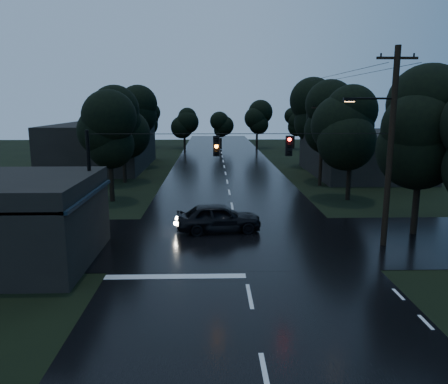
{
  "coord_description": "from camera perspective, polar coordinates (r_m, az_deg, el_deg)",
  "views": [
    {
      "loc": [
        -1.4,
        -10.53,
        7.25
      ],
      "look_at": [
        -0.76,
        13.06,
        2.46
      ],
      "focal_mm": 35.0,
      "sensor_mm": 36.0,
      "label": 1
    }
  ],
  "objects": [
    {
      "name": "anchor_pole_left",
      "position": [
        22.78,
        -17.05,
        0.2
      ],
      "size": [
        0.18,
        0.18,
        6.0
      ],
      "primitive_type": "cylinder",
      "color": "black",
      "rests_on": "ground"
    },
    {
      "name": "tree_left_c",
      "position": [
        51.31,
        -11.6,
        9.83
      ],
      "size": [
        4.48,
        4.48,
        9.44
      ],
      "color": "black",
      "rests_on": "ground"
    },
    {
      "name": "tree_right_c",
      "position": [
        51.85,
        11.57,
        10.26
      ],
      "size": [
        4.76,
        4.76,
        10.03
      ],
      "color": "black",
      "rests_on": "ground"
    },
    {
      "name": "building_far_left",
      "position": [
        52.29,
        -15.57,
        5.83
      ],
      "size": [
        10.0,
        16.0,
        5.0
      ],
      "primitive_type": "cube",
      "color": "black",
      "rests_on": "ground"
    },
    {
      "name": "building_far_right",
      "position": [
        47.39,
        17.49,
        4.81
      ],
      "size": [
        10.0,
        14.0,
        4.4
      ],
      "primitive_type": "cube",
      "color": "black",
      "rests_on": "ground"
    },
    {
      "name": "utility_pole_main",
      "position": [
        23.35,
        20.74,
        5.83
      ],
      "size": [
        3.5,
        0.3,
        10.0
      ],
      "color": "black",
      "rests_on": "ground"
    },
    {
      "name": "tree_corner_near",
      "position": [
        26.18,
        24.51,
        7.69
      ],
      "size": [
        4.48,
        4.48,
        9.44
      ],
      "color": "black",
      "rests_on": "ground"
    },
    {
      "name": "main_road",
      "position": [
        41.2,
        0.42,
        1.32
      ],
      "size": [
        12.0,
        120.0,
        0.02
      ],
      "primitive_type": "cube",
      "color": "black",
      "rests_on": "ground"
    },
    {
      "name": "tree_right_a",
      "position": [
        34.19,
        16.34,
        8.27
      ],
      "size": [
        4.2,
        4.2,
        8.85
      ],
      "color": "black",
      "rests_on": "ground"
    },
    {
      "name": "cross_street",
      "position": [
        23.71,
        1.93,
        -6.35
      ],
      "size": [
        60.0,
        9.0,
        0.02
      ],
      "primitive_type": "cube",
      "color": "black",
      "rests_on": "ground"
    },
    {
      "name": "car",
      "position": [
        25.12,
        -0.71,
        -3.34
      ],
      "size": [
        5.05,
        2.46,
        1.66
      ],
      "primitive_type": "imported",
      "rotation": [
        0.0,
        0.0,
        1.68
      ],
      "color": "black",
      "rests_on": "ground"
    },
    {
      "name": "tree_right_b",
      "position": [
        42.02,
        13.82,
        9.42
      ],
      "size": [
        4.48,
        4.48,
        9.44
      ],
      "color": "black",
      "rests_on": "ground"
    },
    {
      "name": "utility_pole_far",
      "position": [
        39.88,
        12.62,
        6.34
      ],
      "size": [
        2.0,
        0.3,
        7.5
      ],
      "color": "black",
      "rests_on": "ground"
    },
    {
      "name": "tree_left_b",
      "position": [
        41.38,
        -13.14,
        8.91
      ],
      "size": [
        4.2,
        4.2,
        8.85
      ],
      "color": "black",
      "rests_on": "ground"
    },
    {
      "name": "tree_left_a",
      "position": [
        33.47,
        -14.8,
        7.65
      ],
      "size": [
        3.92,
        3.92,
        8.26
      ],
      "color": "black",
      "rests_on": "ground"
    },
    {
      "name": "ground",
      "position": [
        12.86,
        5.42,
        -22.9
      ],
      "size": [
        160.0,
        160.0,
        0.0
      ],
      "primitive_type": "plane",
      "color": "black",
      "rests_on": "ground"
    },
    {
      "name": "span_signals",
      "position": [
        21.7,
        3.66,
        6.14
      ],
      "size": [
        15.0,
        0.37,
        1.12
      ],
      "color": "black",
      "rests_on": "ground"
    }
  ]
}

